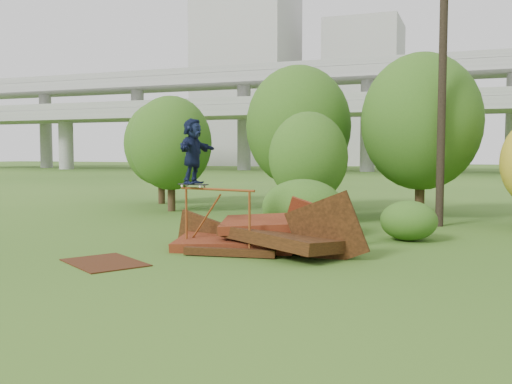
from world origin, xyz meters
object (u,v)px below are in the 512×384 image
(scrap_pile, at_px, (265,236))
(flat_plate, at_px, (105,263))
(utility_pole, at_px, (442,86))
(skater, at_px, (193,151))

(scrap_pile, bearing_deg, flat_plate, -135.62)
(scrap_pile, relative_size, utility_pole, 0.60)
(scrap_pile, distance_m, skater, 2.95)
(skater, bearing_deg, scrap_pile, -72.06)
(flat_plate, relative_size, utility_pole, 0.21)
(skater, height_order, utility_pole, utility_pole)
(scrap_pile, bearing_deg, utility_pole, 59.80)
(flat_plate, bearing_deg, utility_pole, 54.55)
(scrap_pile, xyz_separation_m, skater, (-1.85, -0.51, 2.24))
(scrap_pile, distance_m, utility_pole, 9.19)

